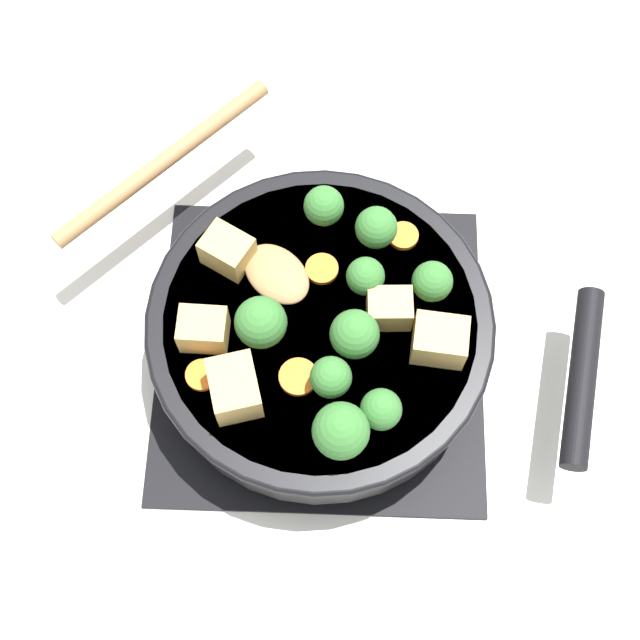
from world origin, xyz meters
TOP-DOWN VIEW (x-y plane):
  - ground_plane at (0.00, 0.00)m, footprint 2.40×2.40m
  - front_burner_grate at (0.00, 0.00)m, footprint 0.31×0.31m
  - skillet_pan at (-0.00, -0.00)m, footprint 0.31×0.41m
  - wooden_spoon at (0.11, 0.11)m, footprint 0.25×0.25m
  - tofu_cube_center_large at (0.01, -0.06)m, footprint 0.03×0.04m
  - tofu_cube_near_handle at (-0.02, 0.10)m, footprint 0.03×0.04m
  - tofu_cube_east_chunk at (-0.07, 0.07)m, footprint 0.06×0.05m
  - tofu_cube_west_chunk at (-0.02, -0.10)m, footprint 0.04×0.05m
  - tofu_cube_back_piece at (0.06, 0.08)m, footprint 0.05×0.05m
  - broccoli_floret_near_spoon at (0.03, -0.04)m, footprint 0.03×0.03m
  - broccoli_floret_center_top at (0.03, -0.10)m, footprint 0.04×0.04m
  - broccoli_floret_east_rim at (-0.02, -0.03)m, footprint 0.04×0.04m
  - broccoli_floret_west_rim at (0.10, -0.00)m, footprint 0.04×0.04m
  - broccoli_floret_north_edge at (-0.02, 0.05)m, footprint 0.05×0.05m
  - broccoli_floret_south_cluster at (-0.06, -0.01)m, footprint 0.04×0.04m
  - broccoli_floret_mid_floret at (0.08, -0.05)m, footprint 0.04×0.04m
  - broccoli_floret_small_inner at (-0.09, -0.05)m, footprint 0.03×0.03m
  - broccoli_floret_tall_stem at (-0.11, -0.02)m, footprint 0.05×0.05m
  - carrot_slice_orange_thin at (-0.06, 0.10)m, footprint 0.03×0.03m
  - carrot_slice_near_center at (-0.05, 0.02)m, footprint 0.03×0.03m
  - carrot_slice_edge_slice at (0.05, -0.00)m, footprint 0.03×0.03m
  - carrot_slice_under_broccoli at (0.08, -0.07)m, footprint 0.03×0.03m

SIDE VIEW (x-z plane):
  - ground_plane at x=0.00m, z-range 0.00..0.00m
  - front_burner_grate at x=0.00m, z-range 0.00..0.03m
  - skillet_pan at x=0.00m, z-range 0.03..0.08m
  - carrot_slice_orange_thin at x=-0.06m, z-range 0.08..0.09m
  - carrot_slice_near_center at x=-0.05m, z-range 0.08..0.09m
  - carrot_slice_edge_slice at x=0.05m, z-range 0.08..0.09m
  - carrot_slice_under_broccoli at x=0.08m, z-range 0.08..0.09m
  - wooden_spoon at x=0.11m, z-range 0.08..0.10m
  - tofu_cube_center_large at x=0.01m, z-range 0.08..0.11m
  - tofu_cube_near_handle at x=-0.02m, z-range 0.08..0.11m
  - tofu_cube_back_piece at x=0.06m, z-range 0.08..0.11m
  - tofu_cube_west_chunk at x=-0.02m, z-range 0.08..0.12m
  - tofu_cube_east_chunk at x=-0.07m, z-range 0.08..0.12m
  - broccoli_floret_near_spoon at x=0.03m, z-range 0.08..0.13m
  - broccoli_floret_small_inner at x=-0.09m, z-range 0.08..0.13m
  - broccoli_floret_south_cluster at x=-0.06m, z-range 0.08..0.13m
  - broccoli_floret_center_top at x=0.03m, z-range 0.08..0.13m
  - broccoli_floret_west_rim at x=0.10m, z-range 0.08..0.13m
  - broccoli_floret_mid_floret at x=0.08m, z-range 0.08..0.13m
  - broccoli_floret_east_rim at x=-0.02m, z-range 0.08..0.13m
  - broccoli_floret_north_edge at x=-0.02m, z-range 0.08..0.14m
  - broccoli_floret_tall_stem at x=-0.11m, z-range 0.08..0.14m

